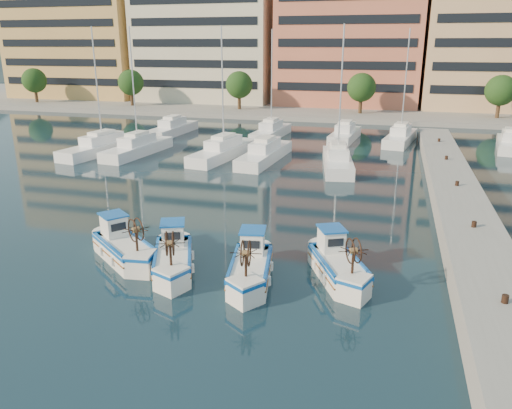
# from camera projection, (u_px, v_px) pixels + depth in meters

# --- Properties ---
(ground) EXTENTS (300.00, 300.00, 0.00)m
(ground) POSITION_uv_depth(u_px,v_px,m) (188.00, 269.00, 23.18)
(ground) COLOR #182F3E
(ground) RESTS_ON ground
(quay) EXTENTS (3.00, 60.00, 1.20)m
(quay) POSITION_uv_depth(u_px,v_px,m) (467.00, 225.00, 27.07)
(quay) COLOR gray
(quay) RESTS_ON ground
(waterfront) EXTENTS (180.00, 40.00, 25.60)m
(waterfront) POSITION_uv_depth(u_px,v_px,m) (404.00, 37.00, 77.18)
(waterfront) COLOR gray
(waterfront) RESTS_ON ground
(yacht_marina) EXTENTS (41.45, 22.56, 11.50)m
(yacht_marina) POSITION_uv_depth(u_px,v_px,m) (269.00, 144.00, 49.47)
(yacht_marina) COLOR white
(yacht_marina) RESTS_ON ground
(fishing_boat_a) EXTENTS (4.17, 3.81, 2.60)m
(fishing_boat_a) POSITION_uv_depth(u_px,v_px,m) (123.00, 245.00, 24.00)
(fishing_boat_a) COLOR white
(fishing_boat_a) RESTS_ON ground
(fishing_boat_b) EXTENTS (3.03, 4.25, 2.56)m
(fishing_boat_b) POSITION_uv_depth(u_px,v_px,m) (173.00, 256.00, 22.85)
(fishing_boat_b) COLOR white
(fishing_boat_b) RESTS_ON ground
(fishing_boat_c) EXTENTS (2.34, 4.25, 2.58)m
(fishing_boat_c) POSITION_uv_depth(u_px,v_px,m) (251.00, 265.00, 21.85)
(fishing_boat_c) COLOR white
(fishing_boat_c) RESTS_ON ground
(fishing_boat_d) EXTENTS (3.20, 4.26, 2.57)m
(fishing_boat_d) POSITION_uv_depth(u_px,v_px,m) (337.00, 263.00, 22.10)
(fishing_boat_d) COLOR white
(fishing_boat_d) RESTS_ON ground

